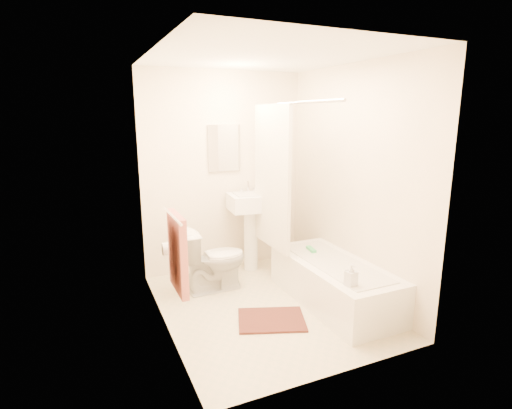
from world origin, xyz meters
name	(u,v)px	position (x,y,z in m)	size (l,w,h in m)	color
floor	(266,306)	(0.00, 0.00, 0.00)	(2.40, 2.40, 0.00)	beige
ceiling	(268,55)	(0.00, 0.00, 2.40)	(2.40, 2.40, 0.00)	white
wall_back	(224,173)	(0.00, 1.20, 1.20)	(2.00, 0.02, 2.40)	beige
wall_left	(160,198)	(-1.00, 0.00, 1.20)	(0.02, 2.40, 2.40)	beige
wall_right	(353,182)	(1.00, 0.00, 1.20)	(0.02, 2.40, 2.40)	beige
mirror	(224,148)	(0.00, 1.18, 1.50)	(0.40, 0.03, 0.55)	white
curtain_rod	(291,103)	(0.30, 0.10, 2.00)	(0.03, 0.03, 1.70)	silver
shower_curtain	(272,178)	(0.30, 0.50, 1.22)	(0.04, 0.80, 1.55)	silver
towel_bar	(172,216)	(-0.96, -0.25, 1.10)	(0.02, 0.02, 0.60)	silver
towel	(178,253)	(-0.93, -0.25, 0.78)	(0.06, 0.45, 0.66)	#CC7266
toilet_paper	(169,249)	(-0.93, 0.12, 0.70)	(0.12, 0.12, 0.11)	white
toilet	(214,259)	(-0.35, 0.59, 0.35)	(0.40, 0.71, 0.69)	white
sink	(251,229)	(0.25, 0.95, 0.52)	(0.54, 0.43, 1.05)	white
bathtub	(333,282)	(0.67, -0.20, 0.21)	(0.67, 1.52, 0.43)	white
bath_mat	(271,320)	(-0.08, -0.30, 0.01)	(0.62, 0.46, 0.02)	#522E21
soap_bottle	(351,275)	(0.47, -0.73, 0.53)	(0.09, 0.09, 0.20)	silver
scrub_brush	(311,250)	(0.63, 0.19, 0.45)	(0.05, 0.18, 0.04)	#41C162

